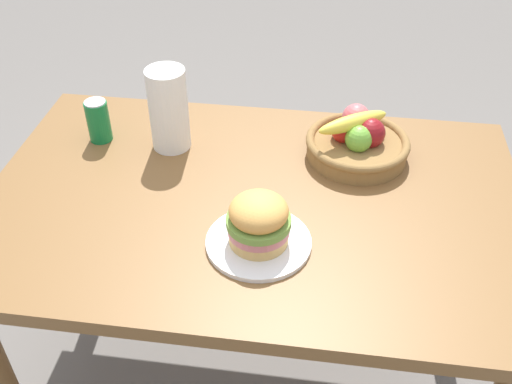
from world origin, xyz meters
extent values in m
plane|color=slate|center=(0.00, 0.00, 0.00)|extent=(8.00, 8.00, 0.00)
cube|color=brown|center=(0.00, 0.00, 0.73)|extent=(1.40, 0.90, 0.04)
cylinder|color=brown|center=(-0.62, -0.37, 0.35)|extent=(0.07, 0.07, 0.71)
cylinder|color=brown|center=(-0.62, 0.37, 0.35)|extent=(0.07, 0.07, 0.71)
cylinder|color=brown|center=(0.62, 0.37, 0.35)|extent=(0.07, 0.07, 0.71)
cylinder|color=white|center=(0.04, -0.17, 0.76)|extent=(0.25, 0.25, 0.01)
cylinder|color=#DBAD60|center=(0.04, -0.17, 0.78)|extent=(0.14, 0.14, 0.03)
cylinder|color=#C67075|center=(0.04, -0.17, 0.80)|extent=(0.15, 0.15, 0.02)
cylinder|color=olive|center=(0.04, -0.17, 0.82)|extent=(0.15, 0.15, 0.02)
ellipsoid|color=#DF9F4D|center=(0.04, -0.17, 0.85)|extent=(0.14, 0.14, 0.07)
cylinder|color=#147238|center=(-0.48, 0.21, 0.81)|extent=(0.07, 0.07, 0.12)
cylinder|color=silver|center=(-0.48, 0.21, 0.87)|extent=(0.06, 0.06, 0.00)
cylinder|color=olive|center=(0.26, 0.22, 0.78)|extent=(0.28, 0.28, 0.05)
torus|color=olive|center=(0.26, 0.22, 0.80)|extent=(0.29, 0.29, 0.02)
sphere|color=maroon|center=(0.29, 0.22, 0.83)|extent=(0.08, 0.08, 0.08)
sphere|color=#D16066|center=(0.25, 0.30, 0.83)|extent=(0.08, 0.08, 0.08)
sphere|color=red|center=(0.22, 0.23, 0.83)|extent=(0.07, 0.07, 0.07)
sphere|color=#6BAD38|center=(0.26, 0.19, 0.83)|extent=(0.07, 0.07, 0.07)
ellipsoid|color=yellow|center=(0.24, 0.22, 0.86)|extent=(0.21, 0.17, 0.06)
cylinder|color=white|center=(-0.27, 0.20, 0.87)|extent=(0.11, 0.11, 0.24)
camera|label=1|loc=(0.17, -1.17, 1.72)|focal=41.50mm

